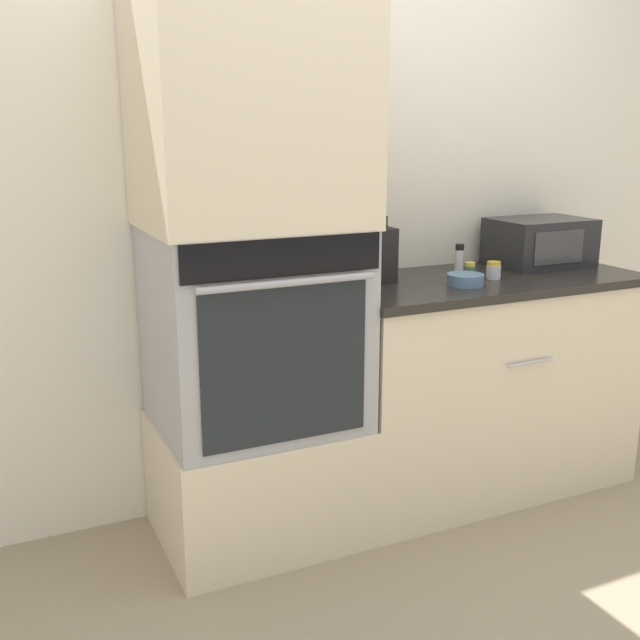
{
  "coord_description": "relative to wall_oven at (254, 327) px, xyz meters",
  "views": [
    {
      "loc": [
        -1.26,
        -2.16,
        1.52
      ],
      "look_at": [
        -0.14,
        0.21,
        0.85
      ],
      "focal_mm": 42.0,
      "sensor_mm": 36.0,
      "label": 1
    }
  ],
  "objects": [
    {
      "name": "wall_oven",
      "position": [
        0.0,
        0.0,
        0.0
      ],
      "size": [
        0.71,
        0.64,
        0.73
      ],
      "color": "#9EA0A5",
      "rests_on": "oven_cabinet_base"
    },
    {
      "name": "bowl",
      "position": [
        0.84,
        -0.11,
        0.12
      ],
      "size": [
        0.14,
        0.14,
        0.04
      ],
      "color": "#517599",
      "rests_on": "counter_unit"
    },
    {
      "name": "ground_plane",
      "position": [
        0.37,
        -0.3,
        -0.82
      ],
      "size": [
        12.0,
        12.0,
        0.0
      ],
      "primitive_type": "plane",
      "color": "gray"
    },
    {
      "name": "microwave",
      "position": [
        1.39,
        0.11,
        0.21
      ],
      "size": [
        0.42,
        0.3,
        0.21
      ],
      "color": "#232326",
      "rests_on": "counter_unit"
    },
    {
      "name": "oven_cabinet_upper",
      "position": [
        0.0,
        0.0,
        0.8
      ],
      "size": [
        0.73,
        0.6,
        0.86
      ],
      "color": "beige",
      "rests_on": "wall_oven"
    },
    {
      "name": "wall_back",
      "position": [
        0.37,
        0.33,
        0.43
      ],
      "size": [
        8.0,
        0.05,
        2.5
      ],
      "color": "silver",
      "rests_on": "ground_plane"
    },
    {
      "name": "condiment_jar_near",
      "position": [
        0.93,
        -0.01,
        0.13
      ],
      "size": [
        0.04,
        0.04,
        0.07
      ],
      "color": "#427047",
      "rests_on": "counter_unit"
    },
    {
      "name": "counter_unit",
      "position": [
        1.02,
        0.0,
        -0.36
      ],
      "size": [
        1.32,
        0.63,
        0.93
      ],
      "color": "beige",
      "rests_on": "ground_plane"
    },
    {
      "name": "knife_block",
      "position": [
        0.56,
        0.09,
        0.21
      ],
      "size": [
        0.12,
        0.11,
        0.26
      ],
      "color": "black",
      "rests_on": "counter_unit"
    },
    {
      "name": "condiment_jar_mid",
      "position": [
        0.99,
        0.15,
        0.16
      ],
      "size": [
        0.04,
        0.04,
        0.12
      ],
      "color": "silver",
      "rests_on": "counter_unit"
    },
    {
      "name": "condiment_jar_far",
      "position": [
        1.02,
        -0.05,
        0.14
      ],
      "size": [
        0.06,
        0.06,
        0.07
      ],
      "color": "silver",
      "rests_on": "counter_unit"
    },
    {
      "name": "oven_cabinet_base",
      "position": [
        -0.0,
        0.0,
        -0.59
      ],
      "size": [
        0.73,
        0.6,
        0.46
      ],
      "color": "beige",
      "rests_on": "ground_plane"
    }
  ]
}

